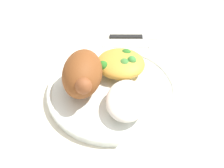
% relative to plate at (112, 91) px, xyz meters
% --- Properties ---
extents(ground_plane, '(2.00, 2.00, 0.00)m').
position_rel_plate_xyz_m(ground_plane, '(0.00, 0.00, -0.01)').
color(ground_plane, silver).
extents(plate, '(0.26, 0.26, 0.02)m').
position_rel_plate_xyz_m(plate, '(0.00, 0.00, 0.00)').
color(plate, white).
rests_on(plate, ground_plane).
extents(roasted_chicken, '(0.12, 0.07, 0.08)m').
position_rel_plate_xyz_m(roasted_chicken, '(0.01, -0.05, 0.05)').
color(roasted_chicken, brown).
rests_on(roasted_chicken, plate).
extents(rice_pile, '(0.10, 0.08, 0.03)m').
position_rel_plate_xyz_m(rice_pile, '(0.05, 0.03, 0.03)').
color(rice_pile, white).
rests_on(rice_pile, plate).
extents(mac_cheese_with_broccoli, '(0.09, 0.10, 0.04)m').
position_rel_plate_xyz_m(mac_cheese_with_broccoli, '(-0.05, 0.01, 0.03)').
color(mac_cheese_with_broccoli, gold).
rests_on(mac_cheese_with_broccoli, plate).
extents(fork, '(0.03, 0.14, 0.01)m').
position_rel_plate_xyz_m(fork, '(-0.16, 0.04, -0.01)').
color(fork, silver).
rests_on(fork, ground_plane).
extents(knife, '(0.03, 0.19, 0.01)m').
position_rel_plate_xyz_m(knife, '(-0.20, 0.05, -0.01)').
color(knife, black).
rests_on(knife, ground_plane).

